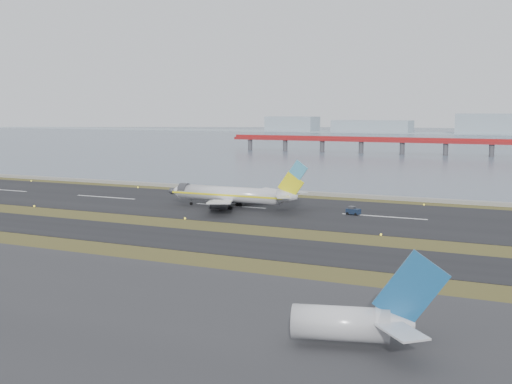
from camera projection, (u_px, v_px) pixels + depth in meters
ground at (167, 225)px, 138.42m from camera, size 1000.00×1000.00×0.00m
taxiway_strip at (134, 234)px, 127.63m from camera, size 1000.00×18.00×0.10m
runway_strip at (231, 206)px, 165.36m from camera, size 1000.00×45.00×0.10m
seawall at (277, 191)px, 192.25m from camera, size 1000.00×2.50×1.00m
bay_water at (460, 140)px, 551.64m from camera, size 1400.00×800.00×1.30m
red_pier at (446, 142)px, 353.66m from camera, size 260.00×5.00×10.20m
far_shoreline at (494, 128)px, 688.88m from camera, size 1400.00×80.00×60.50m
airliner at (234, 195)px, 161.46m from camera, size 38.52×32.89×12.80m
pushback_tug at (353, 211)px, 151.35m from camera, size 3.51×2.49×2.04m
second_airliner_tail at (360, 322)px, 65.76m from camera, size 15.81×12.80×9.86m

